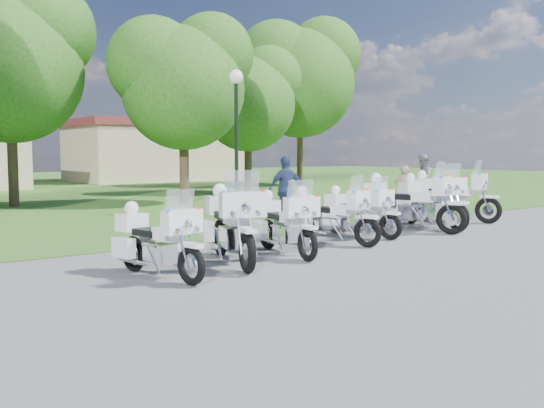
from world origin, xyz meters
TOP-DOWN VIEW (x-y plane):
  - ground at (0.00, 0.00)m, footprint 100.00×100.00m
  - motorcycle_0 at (-3.72, 0.25)m, footprint 0.92×2.13m
  - motorcycle_1 at (-2.06, 0.60)m, footprint 1.33×2.45m
  - motorcycle_2 at (-0.74, 0.74)m, footprint 0.95×2.21m
  - motorcycle_3 at (0.90, 1.21)m, footprint 1.17×2.18m
  - motorcycle_4 at (2.21, 1.63)m, footprint 0.93×2.14m
  - motorcycle_5 at (3.80, 1.49)m, footprint 1.54×2.48m
  - motorcycle_6 at (5.03, 1.77)m, footprint 1.10×2.54m
  - motorcycle_7 at (6.54, 2.26)m, footprint 1.46×2.51m
  - lamp_post at (2.60, 7.38)m, footprint 0.44×0.44m
  - tree_1 at (-2.30, 14.80)m, footprint 6.14×5.24m
  - tree_2 at (3.25, 12.06)m, footprint 5.48×4.68m
  - tree_3 at (8.61, 15.48)m, footprint 5.32×4.54m
  - tree_4 at (15.07, 19.39)m, footprint 7.49×6.39m
  - building_east at (11.00, 30.00)m, footprint 11.44×7.28m
  - bystander_a at (7.04, 4.39)m, footprint 0.67×0.65m
  - bystander_b at (10.74, 6.63)m, footprint 1.16×1.11m
  - bystander_c at (2.59, 4.85)m, footprint 1.16×0.64m

SIDE VIEW (x-z plane):
  - ground at x=0.00m, z-range 0.00..0.00m
  - motorcycle_0 at x=-3.72m, z-range -0.12..1.32m
  - motorcycle_4 at x=2.21m, z-range -0.12..1.33m
  - motorcycle_2 at x=-0.74m, z-range -0.12..1.37m
  - motorcycle_3 at x=0.90m, z-range -0.12..1.39m
  - motorcycle_1 at x=-2.06m, z-range -0.14..1.56m
  - motorcycle_6 at x=5.03m, z-range -0.14..1.57m
  - motorcycle_7 at x=6.54m, z-range -0.14..1.63m
  - motorcycle_5 at x=3.80m, z-range -0.15..1.64m
  - bystander_a at x=7.04m, z-range 0.00..1.55m
  - bystander_c at x=2.59m, z-range 0.00..1.87m
  - bystander_b at x=10.74m, z-range 0.00..1.88m
  - building_east at x=11.00m, z-range 0.02..4.12m
  - lamp_post at x=2.60m, z-range 1.13..5.67m
  - tree_3 at x=8.61m, z-range 1.15..8.24m
  - tree_2 at x=3.25m, z-range 1.18..8.49m
  - tree_1 at x=-2.30m, z-range 1.32..9.51m
  - tree_4 at x=15.07m, z-range 1.62..11.61m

